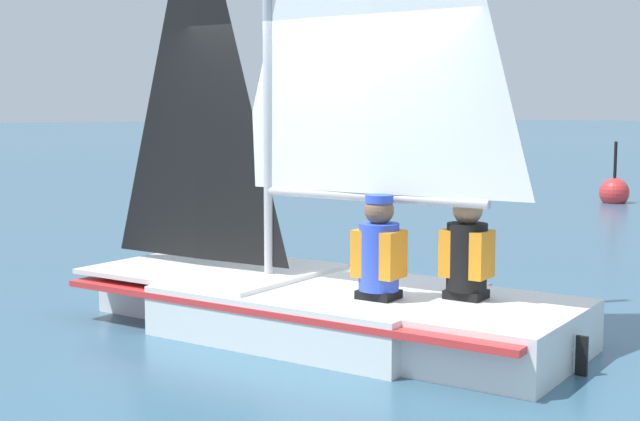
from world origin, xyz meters
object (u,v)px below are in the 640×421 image
at_px(sailor_helm, 379,267).
at_px(buoy_marker, 614,192).
at_px(sailboat_main, 322,235).
at_px(sailor_crew, 467,268).

bearing_deg(sailor_helm, buoy_marker, -82.56).
distance_m(sailboat_main, buoy_marker, 11.66).
height_order(sailboat_main, sailor_crew, sailboat_main).
xyz_separation_m(sailor_crew, buoy_marker, (9.82, 6.23, -0.41)).
bearing_deg(sailor_helm, sailboat_main, -17.17).
bearing_deg(sailor_crew, sailor_helm, 34.17).
xyz_separation_m(sailor_helm, sailor_crew, (0.54, -0.36, -0.01)).
xyz_separation_m(sailboat_main, buoy_marker, (10.42, 5.20, -0.58)).
bearing_deg(sailor_crew, sailboat_main, 8.14).
xyz_separation_m(sailor_helm, buoy_marker, (10.37, 5.87, -0.42)).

